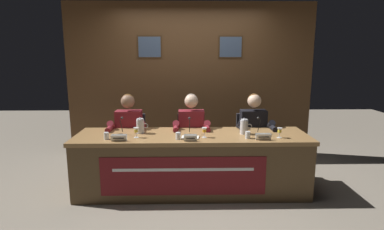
{
  "coord_description": "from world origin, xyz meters",
  "views": [
    {
      "loc": [
        -0.08,
        -3.8,
        1.74
      ],
      "look_at": [
        0.0,
        0.0,
        1.0
      ],
      "focal_mm": 28.93,
      "sensor_mm": 36.0,
      "label": 1
    }
  ],
  "objects": [
    {
      "name": "nameplate_left",
      "position": [
        -0.86,
        -0.3,
        0.79
      ],
      "size": [
        0.18,
        0.06,
        0.08
      ],
      "color": "white",
      "rests_on": "conference_table"
    },
    {
      "name": "water_cup_left",
      "position": [
        -1.03,
        -0.21,
        0.79
      ],
      "size": [
        0.06,
        0.06,
        0.08
      ],
      "color": "silver",
      "rests_on": "conference_table"
    },
    {
      "name": "water_pitcher_right_side",
      "position": [
        0.66,
        0.01,
        0.85
      ],
      "size": [
        0.15,
        0.1,
        0.21
      ],
      "color": "silver",
      "rests_on": "conference_table"
    },
    {
      "name": "microphone_left",
      "position": [
        -0.89,
        -0.01,
        0.83
      ],
      "size": [
        0.06,
        0.17,
        0.22
      ],
      "color": "black",
      "rests_on": "conference_table"
    },
    {
      "name": "juice_glass_center",
      "position": [
        0.15,
        -0.15,
        0.84
      ],
      "size": [
        0.06,
        0.06,
        0.12
      ],
      "color": "white",
      "rests_on": "conference_table"
    },
    {
      "name": "panelist_left",
      "position": [
        -0.88,
        0.39,
        0.7
      ],
      "size": [
        0.51,
        0.48,
        1.21
      ],
      "color": "black",
      "rests_on": "ground_plane"
    },
    {
      "name": "panelist_center",
      "position": [
        0.0,
        0.39,
        0.7
      ],
      "size": [
        0.51,
        0.48,
        1.21
      ],
      "color": "black",
      "rests_on": "ground_plane"
    },
    {
      "name": "wall_back_panelled",
      "position": [
        -0.0,
        1.49,
        1.3
      ],
      "size": [
        4.14,
        0.14,
        2.6
      ],
      "color": "brown",
      "rests_on": "ground_plane"
    },
    {
      "name": "water_cup_right",
      "position": [
        0.67,
        -0.21,
        0.79
      ],
      "size": [
        0.06,
        0.06,
        0.08
      ],
      "color": "silver",
      "rests_on": "conference_table"
    },
    {
      "name": "microphone_right",
      "position": [
        0.84,
        -0.05,
        0.83
      ],
      "size": [
        0.06,
        0.17,
        0.22
      ],
      "color": "black",
      "rests_on": "conference_table"
    },
    {
      "name": "nameplate_center",
      "position": [
        -0.03,
        -0.31,
        0.79
      ],
      "size": [
        0.15,
        0.06,
        0.08
      ],
      "color": "white",
      "rests_on": "conference_table"
    },
    {
      "name": "document_stack_center",
      "position": [
        -0.03,
        -0.17,
        0.76
      ],
      "size": [
        0.23,
        0.17,
        0.01
      ],
      "color": "white",
      "rests_on": "conference_table"
    },
    {
      "name": "microphone_center",
      "position": [
        -0.03,
        -0.04,
        0.83
      ],
      "size": [
        0.06,
        0.17,
        0.22
      ],
      "color": "black",
      "rests_on": "conference_table"
    },
    {
      "name": "water_pitcher_left_side",
      "position": [
        -0.66,
        0.07,
        0.85
      ],
      "size": [
        0.15,
        0.1,
        0.21
      ],
      "color": "silver",
      "rests_on": "conference_table"
    },
    {
      "name": "nameplate_right",
      "position": [
        0.84,
        -0.28,
        0.79
      ],
      "size": [
        0.18,
        0.06,
        0.08
      ],
      "color": "white",
      "rests_on": "conference_table"
    },
    {
      "name": "juice_glass_left",
      "position": [
        -0.68,
        -0.14,
        0.84
      ],
      "size": [
        0.06,
        0.06,
        0.12
      ],
      "color": "white",
      "rests_on": "conference_table"
    },
    {
      "name": "panelist_right",
      "position": [
        0.88,
        0.39,
        0.7
      ],
      "size": [
        0.51,
        0.48,
        1.21
      ],
      "color": "black",
      "rests_on": "ground_plane"
    },
    {
      "name": "conference_table",
      "position": [
        -0.0,
        -0.11,
        0.51
      ],
      "size": [
        2.94,
        0.8,
        0.75
      ],
      "color": "olive",
      "rests_on": "ground_plane"
    },
    {
      "name": "ground_plane",
      "position": [
        0.0,
        0.0,
        0.0
      ],
      "size": [
        12.0,
        12.0,
        0.0
      ],
      "primitive_type": "plane",
      "color": "gray"
    },
    {
      "name": "chair_left",
      "position": [
        -0.88,
        0.58,
        0.43
      ],
      "size": [
        0.44,
        0.44,
        0.89
      ],
      "color": "black",
      "rests_on": "ground_plane"
    },
    {
      "name": "water_cup_center",
      "position": [
        -0.17,
        -0.23,
        0.79
      ],
      "size": [
        0.06,
        0.06,
        0.08
      ],
      "color": "silver",
      "rests_on": "conference_table"
    },
    {
      "name": "juice_glass_right",
      "position": [
        1.06,
        -0.19,
        0.84
      ],
      "size": [
        0.06,
        0.06,
        0.12
      ],
      "color": "white",
      "rests_on": "conference_table"
    },
    {
      "name": "chair_right",
      "position": [
        0.88,
        0.58,
        0.43
      ],
      "size": [
        0.44,
        0.44,
        0.89
      ],
      "color": "black",
      "rests_on": "ground_plane"
    },
    {
      "name": "chair_center",
      "position": [
        0.0,
        0.58,
        0.43
      ],
      "size": [
        0.44,
        0.44,
        0.89
      ],
      "color": "black",
      "rests_on": "ground_plane"
    }
  ]
}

